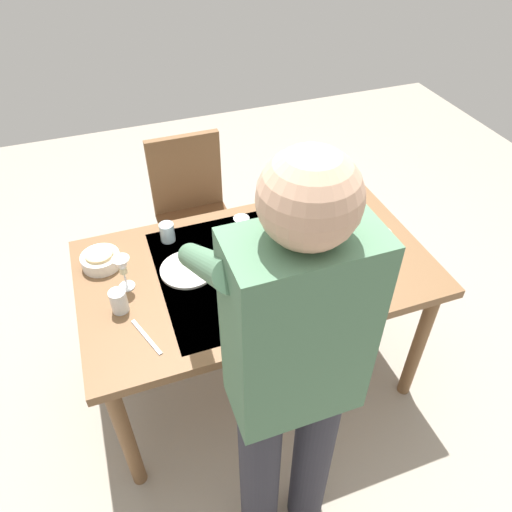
{
  "coord_description": "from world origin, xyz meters",
  "views": [
    {
      "loc": [
        0.51,
        1.42,
        2.13
      ],
      "look_at": [
        0.0,
        0.0,
        0.8
      ],
      "focal_mm": 34.18,
      "sensor_mm": 36.0,
      "label": 1
    }
  ],
  "objects": [
    {
      "name": "water_cup_near_right",
      "position": [
        -0.5,
        -0.33,
        0.8
      ],
      "size": [
        0.07,
        0.07,
        0.1
      ],
      "primitive_type": "cylinder",
      "color": "silver",
      "rests_on": "dining_table"
    },
    {
      "name": "wine_glass_left",
      "position": [
        0.53,
        -0.05,
        0.86
      ],
      "size": [
        0.07,
        0.07,
        0.15
      ],
      "color": "white",
      "rests_on": "dining_table"
    },
    {
      "name": "table_knife",
      "position": [
        0.5,
        0.23,
        0.76
      ],
      "size": [
        0.08,
        0.19,
        0.0
      ],
      "primitive_type": "cube",
      "rotation": [
        0.0,
        0.0,
        0.35
      ],
      "color": "silver",
      "rests_on": "dining_table"
    },
    {
      "name": "side_bowl_bread",
      "position": [
        0.61,
        -0.22,
        0.79
      ],
      "size": [
        0.16,
        0.16,
        0.07
      ],
      "color": "white",
      "rests_on": "dining_table"
    },
    {
      "name": "side_bowl_salad",
      "position": [
        -0.18,
        -0.17,
        0.79
      ],
      "size": [
        0.18,
        0.18,
        0.07
      ],
      "color": "white",
      "rests_on": "dining_table"
    },
    {
      "name": "water_cup_far_left",
      "position": [
        0.31,
        -0.29,
        0.8
      ],
      "size": [
        0.06,
        0.06,
        0.09
      ],
      "primitive_type": "cylinder",
      "color": "silver",
      "rests_on": "dining_table"
    },
    {
      "name": "person_server",
      "position": [
        0.14,
        0.68,
        0.96
      ],
      "size": [
        0.42,
        0.61,
        1.69
      ],
      "color": "#2D2D38",
      "rests_on": "ground_plane"
    },
    {
      "name": "ground_plane",
      "position": [
        0.0,
        0.0,
        0.0
      ],
      "size": [
        6.0,
        6.0,
        0.0
      ],
      "primitive_type": "plane",
      "color": "#9E9384"
    },
    {
      "name": "dinner_plate_far",
      "position": [
        0.28,
        -0.06,
        0.76
      ],
      "size": [
        0.23,
        0.23,
        0.01
      ],
      "primitive_type": "cylinder",
      "color": "white",
      "rests_on": "dining_table"
    },
    {
      "name": "dinner_plate_near",
      "position": [
        -0.07,
        0.13,
        0.76
      ],
      "size": [
        0.23,
        0.23,
        0.01
      ],
      "primitive_type": "cylinder",
      "color": "white",
      "rests_on": "dining_table"
    },
    {
      "name": "dining_table",
      "position": [
        0.0,
        0.0,
        0.67
      ],
      "size": [
        1.46,
        0.85,
        0.75
      ],
      "color": "brown",
      "rests_on": "ground_plane"
    },
    {
      "name": "water_cup_near_left",
      "position": [
        0.57,
        0.07,
        0.8
      ],
      "size": [
        0.06,
        0.06,
        0.1
      ],
      "primitive_type": "cylinder",
      "color": "silver",
      "rests_on": "dining_table"
    },
    {
      "name": "chair_near",
      "position": [
        0.09,
        -0.8,
        0.53
      ],
      "size": [
        0.4,
        0.4,
        0.91
      ],
      "color": "#523019",
      "rests_on": "ground_plane"
    },
    {
      "name": "wine_bottle",
      "position": [
        -0.34,
        -0.27,
        0.86
      ],
      "size": [
        0.07,
        0.07,
        0.3
      ],
      "color": "black",
      "rests_on": "dining_table"
    },
    {
      "name": "serving_bowl_pasta",
      "position": [
        -0.46,
        0.04,
        0.79
      ],
      "size": [
        0.3,
        0.3,
        0.07
      ],
      "color": "white",
      "rests_on": "dining_table"
    },
    {
      "name": "table_fork",
      "position": [
        0.14,
        0.25,
        0.76
      ],
      "size": [
        0.02,
        0.18,
        0.0
      ],
      "primitive_type": "cube",
      "rotation": [
        0.0,
        0.0,
        -0.04
      ],
      "color": "silver",
      "rests_on": "dining_table"
    },
    {
      "name": "wine_glass_right",
      "position": [
        0.02,
        -0.14,
        0.86
      ],
      "size": [
        0.07,
        0.07,
        0.15
      ],
      "color": "white",
      "rests_on": "dining_table"
    }
  ]
}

